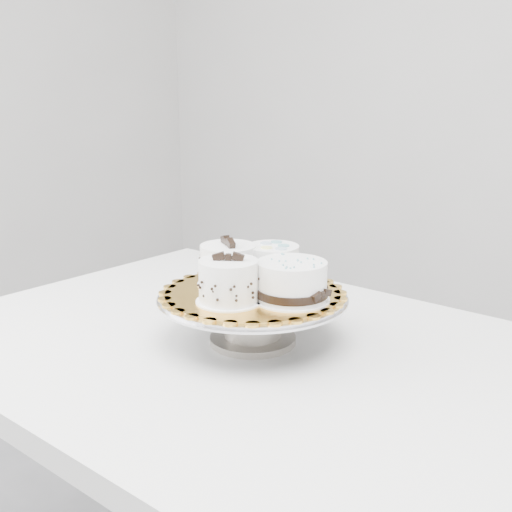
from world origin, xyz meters
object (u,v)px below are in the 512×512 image
Objects in this scene: cake_dots at (273,264)px; table at (265,386)px; cake_swirl at (229,282)px; cake_ribbon at (292,283)px; cake_stand at (253,310)px; cake_board at (253,293)px; cake_banded at (228,266)px.

table is at bearing -74.77° from cake_dots.
cake_swirl is 1.01× the size of cake_ribbon.
cake_ribbon is at bearing -47.87° from cake_dots.
cake_swirl reaches higher than cake_stand.
cake_board reaches higher than table.
cake_banded is at bearing 171.63° from table.
cake_ribbon is (0.09, -0.06, -0.00)m from cake_dots.
cake_stand is at bearing 26.20° from cake_banded.
cake_swirl is at bearing -16.40° from cake_banded.
cake_swirl is at bearing -99.23° from cake_dots.
cake_dots is (-0.01, 0.07, 0.04)m from cake_board.
cake_board is at bearing 165.09° from table.
cake_dots is at bearing 94.78° from cake_board.
cake_stand is 0.03m from cake_board.
cake_dots is 0.86× the size of cake_ribbon.
cake_stand is 0.10m from cake_dots.
cake_ribbon is at bearing 8.93° from cake_swirl.
cake_swirl is (-0.03, -0.06, 0.20)m from table.
cake_stand is 2.46× the size of cake_ribbon.
cake_stand is 0.09m from cake_banded.
cake_swirl is 1.17× the size of cake_dots.
cake_banded is at bearing -147.11° from cake_dots.
cake_banded reaches higher than cake_stand.
cake_board is at bearing -174.74° from cake_ribbon.
cake_board is (-0.04, 0.01, 0.17)m from table.
cake_stand is 1.09× the size of cake_board.
table is 9.15× the size of cake_banded.
table is 9.31× the size of cake_ribbon.
table is at bearing -16.59° from cake_stand.
cake_dots is at bearing 78.30° from cake_banded.
table is 0.21m from cake_ribbon.
table is 4.13× the size of cake_board.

